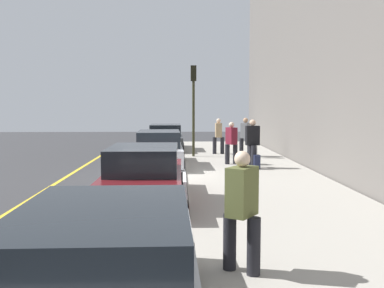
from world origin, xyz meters
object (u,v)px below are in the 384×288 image
object	(u,v)px
pedestrian_grey_coat	(245,136)
pedestrian_tan_coat	(218,135)
parked_car_maroon	(144,177)
traffic_light_pole	(193,95)
pedestrian_burgundy_coat	(231,142)
parked_car_white	(106,279)
pedestrian_olive_coat	(242,208)
pedestrian_black_coat	(252,142)
rolling_suitcase	(257,162)
parked_car_charcoal	(166,138)
parked_car_silver	(159,150)

from	to	relation	value
pedestrian_grey_coat	pedestrian_tan_coat	bearing A→B (deg)	49.19
parked_car_maroon	traffic_light_pole	bearing A→B (deg)	-8.69
pedestrian_burgundy_coat	pedestrian_grey_coat	bearing A→B (deg)	-19.49
parked_car_white	pedestrian_olive_coat	bearing A→B (deg)	-42.68
parked_car_white	pedestrian_black_coat	bearing A→B (deg)	-15.81
pedestrian_grey_coat	pedestrian_olive_coat	size ratio (longest dim) A/B	1.05
pedestrian_olive_coat	rolling_suitcase	distance (m)	10.34
pedestrian_black_coat	rolling_suitcase	bearing A→B (deg)	-163.49
parked_car_white	rolling_suitcase	distance (m)	12.37
parked_car_charcoal	pedestrian_olive_coat	xyz separation A→B (m)	(-17.72, -1.64, 0.30)
parked_car_white	pedestrian_burgundy_coat	xyz separation A→B (m)	(13.34, -2.79, 0.29)
pedestrian_grey_coat	parked_car_silver	bearing A→B (deg)	128.00
parked_car_silver	pedestrian_tan_coat	xyz separation A→B (m)	(4.05, -2.71, 0.31)
parked_car_maroon	rolling_suitcase	distance (m)	6.63
pedestrian_black_coat	pedestrian_burgundy_coat	xyz separation A→B (m)	(1.14, 0.66, -0.07)
pedestrian_burgundy_coat	traffic_light_pole	world-z (taller)	traffic_light_pole
pedestrian_tan_coat	rolling_suitcase	size ratio (longest dim) A/B	1.96
pedestrian_black_coat	pedestrian_olive_coat	world-z (taller)	pedestrian_black_coat
parked_car_silver	traffic_light_pole	world-z (taller)	traffic_light_pole
parked_car_white	pedestrian_olive_coat	xyz separation A→B (m)	(1.72, -1.58, 0.30)
traffic_light_pole	rolling_suitcase	world-z (taller)	traffic_light_pole
pedestrian_burgundy_coat	traffic_light_pole	xyz separation A→B (m)	(2.74, 1.45, 1.94)
pedestrian_tan_coat	parked_car_charcoal	bearing A→B (deg)	49.13
pedestrian_tan_coat	pedestrian_black_coat	size ratio (longest dim) A/B	0.95
parked_car_charcoal	rolling_suitcase	distance (m)	8.42
parked_car_silver	rolling_suitcase	xyz separation A→B (m)	(-1.24, -3.67, -0.34)
rolling_suitcase	pedestrian_tan_coat	bearing A→B (deg)	10.32
parked_car_white	rolling_suitcase	size ratio (longest dim) A/B	5.16
pedestrian_burgundy_coat	parked_car_silver	bearing A→B (deg)	95.10
parked_car_silver	pedestrian_black_coat	distance (m)	3.69
rolling_suitcase	pedestrian_grey_coat	bearing A→B (deg)	-2.81
parked_car_silver	traffic_light_pole	size ratio (longest dim) A/B	1.15
parked_car_white	parked_car_charcoal	xyz separation A→B (m)	(19.43, 0.06, 0.00)
parked_car_silver	rolling_suitcase	distance (m)	3.89
parked_car_silver	traffic_light_pole	xyz separation A→B (m)	(3.00, -1.45, 2.23)
parked_car_maroon	pedestrian_grey_coat	distance (m)	10.53
parked_car_silver	pedestrian_olive_coat	bearing A→B (deg)	-171.53
pedestrian_olive_coat	traffic_light_pole	bearing A→B (deg)	0.95
pedestrian_black_coat	pedestrian_burgundy_coat	size ratio (longest dim) A/B	1.08
parked_car_white	pedestrian_black_coat	xyz separation A→B (m)	(12.20, -3.46, 0.36)
pedestrian_grey_coat	pedestrian_black_coat	size ratio (longest dim) A/B	0.98
pedestrian_grey_coat	traffic_light_pole	bearing A→B (deg)	90.73
parked_car_charcoal	pedestrian_grey_coat	world-z (taller)	pedestrian_grey_coat
pedestrian_tan_coat	rolling_suitcase	world-z (taller)	pedestrian_tan_coat
pedestrian_tan_coat	pedestrian_black_coat	distance (m)	5.00
rolling_suitcase	pedestrian_olive_coat	bearing A→B (deg)	168.93
parked_car_maroon	traffic_light_pole	world-z (taller)	traffic_light_pole
pedestrian_olive_coat	parked_car_maroon	bearing A→B (deg)	20.43
pedestrian_burgundy_coat	parked_car_charcoal	bearing A→B (deg)	25.09
parked_car_white	parked_car_charcoal	distance (m)	19.43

